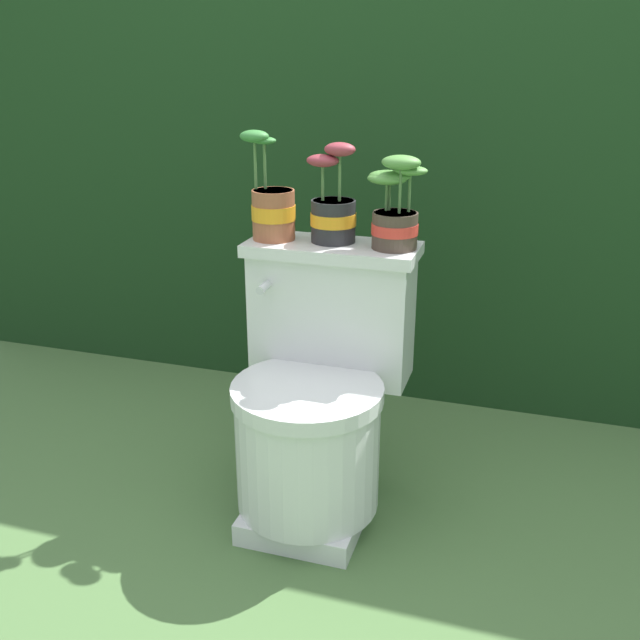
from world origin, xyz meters
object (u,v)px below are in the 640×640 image
object	(u,v)px
potted_plant_left	(272,207)
potted_plant_midleft	(333,211)
toilet	(316,402)
potted_plant_middle	(395,211)

from	to	relation	value
potted_plant_left	potted_plant_midleft	size ratio (longest dim) A/B	1.09
toilet	potted_plant_midleft	bearing A→B (deg)	91.41
toilet	potted_plant_left	bearing A→B (deg)	139.52
potted_plant_left	potted_plant_midleft	xyz separation A→B (m)	(0.15, 0.02, -0.00)
toilet	potted_plant_midleft	distance (m)	0.47
toilet	potted_plant_left	size ratio (longest dim) A/B	2.53
toilet	potted_plant_midleft	world-z (taller)	potted_plant_midleft
potted_plant_left	potted_plant_midleft	world-z (taller)	potted_plant_left
potted_plant_midleft	toilet	bearing A→B (deg)	-88.59
toilet	potted_plant_middle	size ratio (longest dim) A/B	3.03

